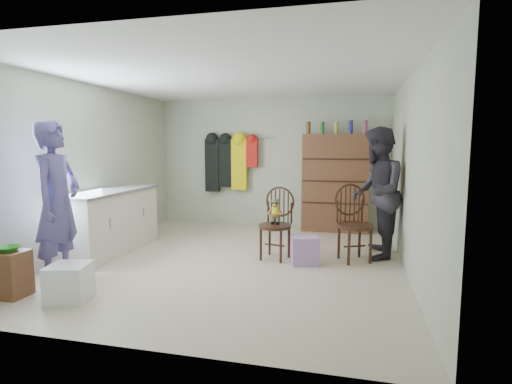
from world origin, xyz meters
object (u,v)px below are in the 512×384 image
(counter, at_px, (110,221))
(dresser, at_px, (335,183))
(chair_far, at_px, (353,220))
(chair_front, at_px, (276,218))

(counter, height_order, dresser, dresser)
(chair_far, bearing_deg, counter, 161.31)
(counter, relative_size, chair_front, 1.83)
(chair_far, height_order, dresser, dresser)
(counter, distance_m, chair_far, 3.56)
(counter, relative_size, chair_far, 1.74)
(counter, bearing_deg, chair_far, 7.07)
(chair_front, relative_size, dresser, 0.50)
(chair_far, distance_m, dresser, 1.92)
(chair_front, height_order, dresser, dresser)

